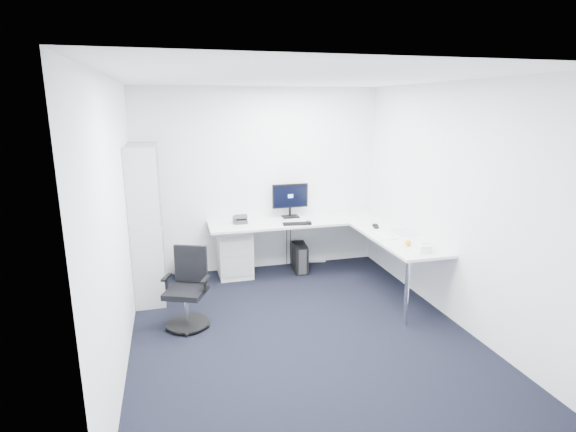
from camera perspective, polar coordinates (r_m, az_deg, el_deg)
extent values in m
plane|color=black|center=(5.17, 1.41, -14.25)|extent=(4.20, 4.20, 0.00)
plane|color=white|center=(4.57, 1.63, 17.15)|extent=(4.20, 4.20, 0.00)
cube|color=white|center=(6.69, -3.56, 4.52)|extent=(3.60, 0.02, 2.70)
cube|color=white|center=(2.83, 13.68, -9.23)|extent=(3.60, 0.02, 2.70)
cube|color=white|center=(4.54, -20.86, -0.95)|extent=(0.02, 4.20, 2.70)
cube|color=white|center=(5.46, 19.95, 1.55)|extent=(0.02, 4.20, 2.70)
cube|color=silver|center=(6.64, -6.84, -4.41)|extent=(0.48, 0.59, 0.73)
cube|color=black|center=(6.79, 1.49, -5.28)|extent=(0.23, 0.44, 0.42)
cube|color=beige|center=(6.66, -12.90, -6.29)|extent=(0.17, 0.38, 0.36)
cube|color=white|center=(7.23, 3.28, -5.65)|extent=(0.38, 0.13, 0.04)
cube|color=black|center=(6.35, 1.15, -0.99)|extent=(0.41, 0.19, 0.02)
cube|color=black|center=(6.39, 2.68, -0.85)|extent=(0.07, 0.11, 0.03)
cube|color=white|center=(5.92, 12.01, -2.44)|extent=(0.18, 0.40, 0.01)
sphere|color=orange|center=(5.58, 15.01, -3.32)|extent=(0.07, 0.07, 0.07)
cube|color=white|center=(5.44, 16.69, -3.80)|extent=(0.18, 0.28, 0.09)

